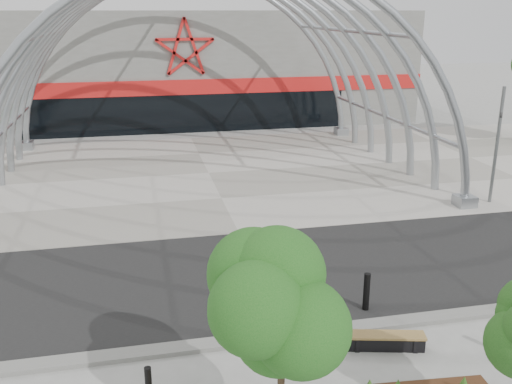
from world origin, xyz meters
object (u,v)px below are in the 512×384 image
signal_pole (497,144)px  bollard_2 (320,329)px  street_tree_0 (282,304)px  bench_1 (385,341)px

signal_pole → bollard_2: bearing=-140.1°
street_tree_0 → bench_1: 5.18m
street_tree_0 → bollard_2: street_tree_0 is taller
signal_pole → bench_1: (-9.24, -9.53, -2.44)m
bench_1 → bollard_2: bollard_2 is taller
signal_pole → bollard_2: size_ratio=5.86×
signal_pole → bench_1: signal_pole is taller
street_tree_0 → bollard_2: (1.87, 3.20, -2.64)m
signal_pole → street_tree_0: size_ratio=1.18×
signal_pole → bollard_2: 14.19m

